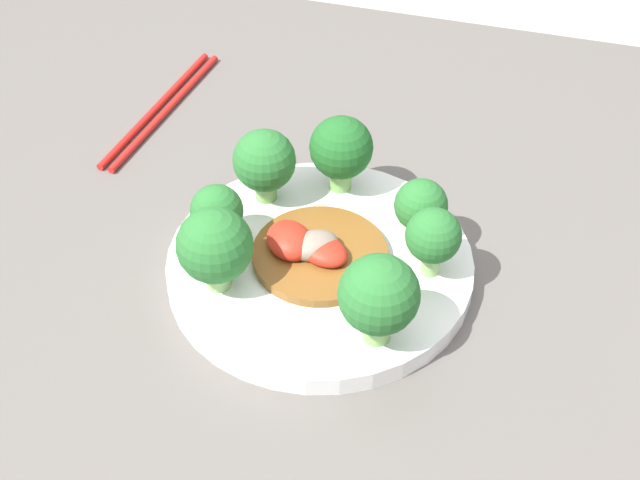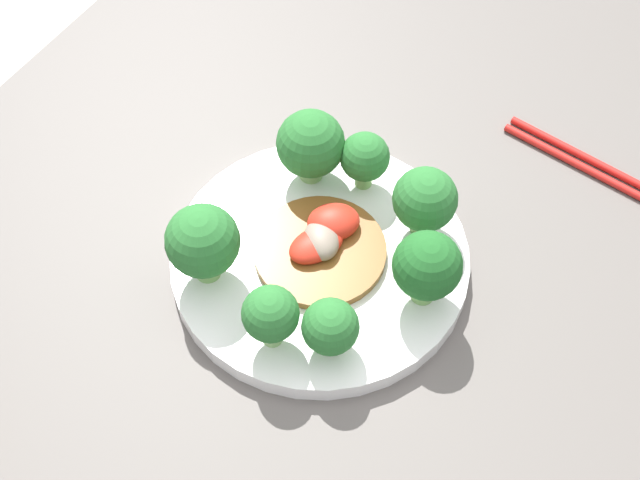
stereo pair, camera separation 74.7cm
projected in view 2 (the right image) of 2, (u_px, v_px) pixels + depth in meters
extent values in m
cube|color=#5B5651|center=(360.00, 420.00, 1.06)|extent=(1.10, 0.82, 0.73)
cylinder|color=white|center=(320.00, 260.00, 0.75)|extent=(0.25, 0.25, 0.02)
cylinder|color=#7AAD5B|center=(207.00, 266.00, 0.72)|extent=(0.02, 0.02, 0.02)
sphere|color=#286B2D|center=(203.00, 241.00, 0.69)|extent=(0.06, 0.06, 0.06)
cylinder|color=#89B76B|center=(272.00, 332.00, 0.68)|extent=(0.02, 0.02, 0.02)
sphere|color=#286B2D|center=(270.00, 314.00, 0.66)|extent=(0.04, 0.04, 0.04)
cylinder|color=#7AAD5B|center=(423.00, 288.00, 0.71)|extent=(0.02, 0.02, 0.02)
sphere|color=#1E5B23|center=(427.00, 266.00, 0.68)|extent=(0.05, 0.05, 0.05)
cylinder|color=#89B76B|center=(330.00, 342.00, 0.68)|extent=(0.02, 0.02, 0.01)
sphere|color=#286B2D|center=(330.00, 327.00, 0.66)|extent=(0.04, 0.04, 0.04)
cylinder|color=#89B76B|center=(311.00, 169.00, 0.78)|extent=(0.02, 0.02, 0.02)
sphere|color=#286B2D|center=(311.00, 144.00, 0.75)|extent=(0.06, 0.06, 0.06)
cylinder|color=#70A356|center=(421.00, 222.00, 0.75)|extent=(0.02, 0.02, 0.02)
sphere|color=#286B2D|center=(425.00, 199.00, 0.72)|extent=(0.05, 0.05, 0.05)
cylinder|color=#7AAD5B|center=(363.00, 177.00, 0.77)|extent=(0.02, 0.02, 0.02)
sphere|color=#286B2D|center=(365.00, 157.00, 0.75)|extent=(0.04, 0.04, 0.04)
cylinder|color=brown|center=(320.00, 251.00, 0.73)|extent=(0.11, 0.11, 0.01)
ellipsoid|color=red|center=(316.00, 245.00, 0.73)|extent=(0.06, 0.05, 0.02)
ellipsoid|color=red|center=(334.00, 222.00, 0.74)|extent=(0.06, 0.06, 0.02)
ellipsoid|color=gray|center=(321.00, 240.00, 0.73)|extent=(0.05, 0.05, 0.02)
cylinder|color=red|center=(607.00, 180.00, 0.80)|extent=(0.03, 0.21, 0.01)
cylinder|color=red|center=(613.00, 171.00, 0.81)|extent=(0.03, 0.21, 0.01)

